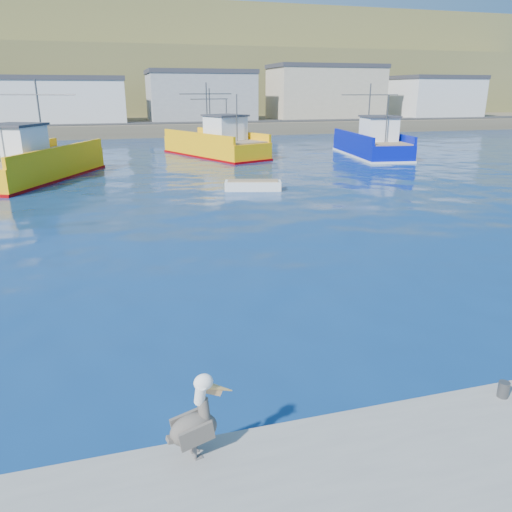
{
  "coord_description": "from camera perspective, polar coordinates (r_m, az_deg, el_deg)",
  "views": [
    {
      "loc": [
        -3.49,
        -9.68,
        5.81
      ],
      "look_at": [
        0.27,
        3.38,
        1.29
      ],
      "focal_mm": 35.0,
      "sensor_mm": 36.0,
      "label": 1
    }
  ],
  "objects": [
    {
      "name": "ground",
      "position": [
        11.81,
        3.35,
        -11.11
      ],
      "size": [
        260.0,
        260.0,
        0.0
      ],
      "primitive_type": "plane",
      "color": "#062751",
      "rests_on": "ground"
    },
    {
      "name": "boat_orange",
      "position": [
        50.57,
        -4.61,
        12.88
      ],
      "size": [
        5.31,
        8.46,
        6.03
      ],
      "color": "orange",
      "rests_on": "ground"
    },
    {
      "name": "trawler_yellow_b",
      "position": [
        47.42,
        -4.55,
        12.59
      ],
      "size": [
        8.4,
        12.63,
        6.6
      ],
      "color": "#FFAD08",
      "rests_on": "ground"
    },
    {
      "name": "trawler_blue",
      "position": [
        48.6,
        13.12,
        12.28
      ],
      "size": [
        5.59,
        11.74,
        6.52
      ],
      "color": "#030E99",
      "rests_on": "ground"
    },
    {
      "name": "trawler_yellow_a",
      "position": [
        37.5,
        -24.11,
        9.58
      ],
      "size": [
        8.95,
        12.77,
        6.63
      ],
      "color": "#FFAD08",
      "rests_on": "ground"
    },
    {
      "name": "skiff_mid",
      "position": [
        30.86,
        -0.35,
        7.98
      ],
      "size": [
        3.61,
        2.06,
        0.74
      ],
      "color": "silver",
      "rests_on": "ground"
    },
    {
      "name": "dock_bollards",
      "position": [
        9.1,
        14.6,
        -16.85
      ],
      "size": [
        36.2,
        0.2,
        0.3
      ],
      "color": "#4C4C4C",
      "rests_on": "dock"
    },
    {
      "name": "pelican",
      "position": [
        7.94,
        -6.89,
        -18.34
      ],
      "size": [
        1.1,
        0.58,
        1.35
      ],
      "color": "#595451",
      "rests_on": "dock"
    },
    {
      "name": "far_shore",
      "position": [
        118.97,
        -15.25,
        19.3
      ],
      "size": [
        200.0,
        81.0,
        24.0
      ],
      "color": "brown",
      "rests_on": "ground"
    }
  ]
}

